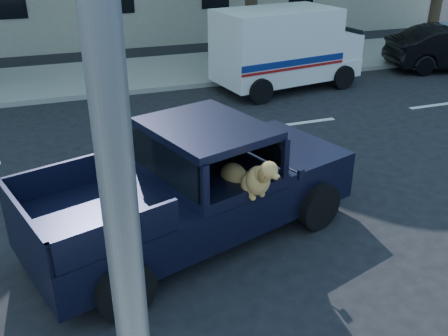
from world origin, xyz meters
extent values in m
plane|color=black|center=(0.00, 0.00, 0.00)|extent=(120.00, 120.00, 0.00)
cube|color=gray|center=(0.00, 9.20, 0.07)|extent=(60.00, 4.00, 0.15)
cylinder|color=#332619|center=(5.00, 9.60, 2.20)|extent=(0.44, 0.44, 4.40)
cube|color=black|center=(-0.12, -0.57, 0.62)|extent=(5.49, 3.41, 0.65)
cube|color=black|center=(1.63, -0.03, 1.03)|extent=(2.00, 2.33, 0.16)
cube|color=black|center=(0.12, -0.50, 1.78)|extent=(2.02, 2.26, 0.12)
cube|color=black|center=(0.88, -0.26, 1.43)|extent=(0.75, 1.70, 0.56)
cube|color=black|center=(0.44, -0.86, 0.81)|extent=(0.68, 0.68, 0.37)
cube|color=black|center=(1.24, -1.44, 1.26)|extent=(0.11, 0.08, 0.16)
cube|color=silver|center=(4.87, 6.41, 0.57)|extent=(4.57, 2.62, 0.51)
cube|color=silver|center=(4.46, 6.34, 1.59)|extent=(3.76, 2.49, 1.54)
cube|color=silver|center=(6.54, 6.68, 1.18)|extent=(1.22, 2.02, 0.72)
cube|color=navy|center=(4.62, 5.37, 1.03)|extent=(3.45, 0.58, 0.19)
cube|color=#9E0F0F|center=(4.62, 5.37, 0.86)|extent=(3.45, 0.58, 0.07)
cylinder|color=slate|center=(-1.63, -4.09, 4.09)|extent=(0.25, 0.25, 8.18)
cube|color=yellow|center=(-1.63, -3.94, 2.09)|extent=(0.16, 0.03, 0.41)
camera|label=1|loc=(-1.95, -7.11, 4.47)|focal=40.00mm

